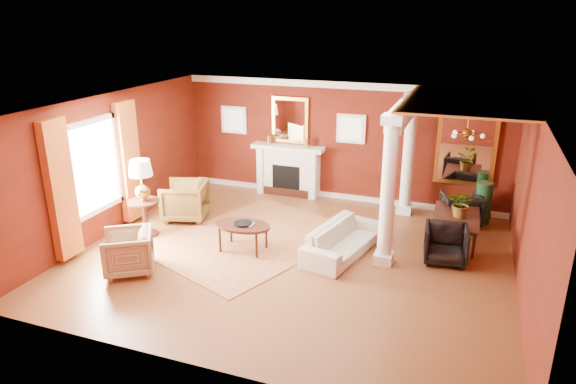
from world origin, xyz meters
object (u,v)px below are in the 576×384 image
at_px(dining_table, 457,221).
at_px(side_table, 142,184).
at_px(armchair_leopard, 185,199).
at_px(coffee_table, 243,226).
at_px(armchair_stripe, 128,250).
at_px(sofa, 343,235).

bearing_deg(dining_table, side_table, 106.07).
xyz_separation_m(armchair_leopard, coffee_table, (1.92, -1.05, 0.03)).
xyz_separation_m(armchair_stripe, side_table, (-0.69, 1.50, 0.68)).
height_order(armchair_leopard, coffee_table, armchair_leopard).
relative_size(armchair_leopard, dining_table, 0.60).
bearing_deg(side_table, armchair_stripe, -65.48).
bearing_deg(sofa, armchair_stripe, 133.80).
bearing_deg(dining_table, armchair_leopard, 97.14).
distance_m(coffee_table, side_table, 2.33).
relative_size(armchair_stripe, coffee_table, 0.78).
xyz_separation_m(side_table, dining_table, (6.15, 1.87, -0.67)).
relative_size(coffee_table, side_table, 0.68).
distance_m(coffee_table, dining_table, 4.32).
bearing_deg(armchair_stripe, sofa, 87.80).
bearing_deg(armchair_stripe, dining_table, 88.94).
relative_size(armchair_leopard, coffee_table, 0.87).
xyz_separation_m(sofa, armchair_stripe, (-3.43, -2.03, 0.03)).
bearing_deg(armchair_leopard, sofa, 66.08).
distance_m(armchair_leopard, side_table, 1.27).
xyz_separation_m(sofa, coffee_table, (-1.87, -0.52, 0.11)).
bearing_deg(side_table, sofa, 7.29).
relative_size(sofa, dining_table, 1.27).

